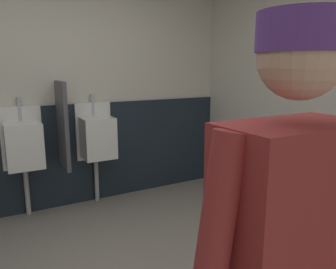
{
  "coord_description": "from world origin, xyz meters",
  "views": [
    {
      "loc": [
        -0.61,
        -1.77,
        1.53
      ],
      "look_at": [
        0.07,
        -0.56,
        1.25
      ],
      "focal_mm": 35.22,
      "sensor_mm": 36.0,
      "label": 1
    }
  ],
  "objects": [
    {
      "name": "urinal_middle",
      "position": [
        0.45,
        1.71,
        0.78
      ],
      "size": [
        0.4,
        0.34,
        1.24
      ],
      "color": "white",
      "rests_on": "ground_plane"
    },
    {
      "name": "urinal_left",
      "position": [
        -0.3,
        1.71,
        0.78
      ],
      "size": [
        0.4,
        0.34,
        1.24
      ],
      "color": "white",
      "rests_on": "ground_plane"
    },
    {
      "name": "wall_back",
      "position": [
        0.0,
        1.93,
        1.44
      ],
      "size": [
        4.77,
        0.12,
        2.88
      ],
      "primitive_type": "cube",
      "color": "beige",
      "rests_on": "ground_plane"
    },
    {
      "name": "privacy_divider_panel",
      "position": [
        0.07,
        1.64,
        0.95
      ],
      "size": [
        0.04,
        0.4,
        0.9
      ],
      "primitive_type": "cube",
      "color": "#4C4C51"
    },
    {
      "name": "wainscot_band_back",
      "position": [
        0.0,
        1.86,
        0.57
      ],
      "size": [
        4.17,
        0.03,
        1.14
      ],
      "primitive_type": "cube",
      "color": "#19232D",
      "rests_on": "ground_plane"
    },
    {
      "name": "person",
      "position": [
        0.14,
        -1.17,
        1.0
      ],
      "size": [
        0.66,
        0.6,
        1.68
      ],
      "color": "#2D3342",
      "rests_on": "ground_plane"
    }
  ]
}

